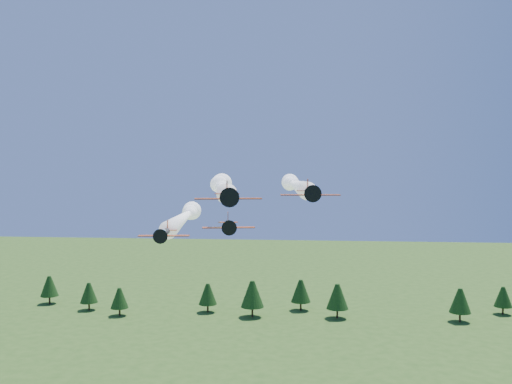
# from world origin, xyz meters

# --- Properties ---
(plane_lead) EXTENTS (12.92, 44.42, 3.70)m
(plane_lead) POSITION_xyz_m (-4.12, 14.62, 44.79)
(plane_lead) COLOR black
(plane_lead) RESTS_ON ground
(plane_left) EXTENTS (9.96, 45.09, 3.70)m
(plane_left) POSITION_xyz_m (-12.57, 24.76, 39.25)
(plane_left) COLOR black
(plane_left) RESTS_ON ground
(plane_right) EXTENTS (10.44, 57.28, 3.70)m
(plane_right) POSITION_xyz_m (6.90, 31.70, 44.77)
(plane_right) COLOR black
(plane_right) RESTS_ON ground
(plane_slot) EXTENTS (7.61, 8.32, 2.66)m
(plane_slot) POSITION_xyz_m (-1.90, 6.02, 39.76)
(plane_slot) COLOR black
(plane_slot) RESTS_ON ground
(treeline) EXTENTS (168.36, 19.70, 11.61)m
(treeline) POSITION_xyz_m (4.56, 109.54, 6.56)
(treeline) COLOR #382314
(treeline) RESTS_ON ground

